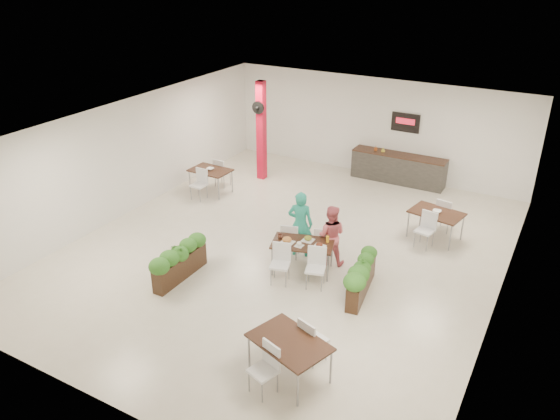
% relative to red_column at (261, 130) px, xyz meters
% --- Properties ---
extents(ground, '(12.00, 12.00, 0.00)m').
position_rel_red_column_xyz_m(ground, '(3.00, -3.79, -1.64)').
color(ground, beige).
rests_on(ground, ground).
extents(room_shell, '(10.10, 12.10, 3.22)m').
position_rel_red_column_xyz_m(room_shell, '(3.00, -3.79, 0.36)').
color(room_shell, white).
rests_on(room_shell, ground).
extents(red_column, '(0.40, 0.41, 3.20)m').
position_rel_red_column_xyz_m(red_column, '(0.00, 0.00, 0.00)').
color(red_column, red).
rests_on(red_column, ground).
extents(service_counter, '(3.00, 0.64, 2.20)m').
position_rel_red_column_xyz_m(service_counter, '(4.00, 1.86, -1.15)').
color(service_counter, '#2A2825').
rests_on(service_counter, ground).
extents(main_table, '(1.63, 1.90, 0.92)m').
position_rel_red_column_xyz_m(main_table, '(3.79, -4.51, -1.01)').
color(main_table, black).
rests_on(main_table, ground).
extents(diner_man, '(0.70, 0.56, 1.68)m').
position_rel_red_column_xyz_m(diner_man, '(3.40, -3.85, -0.80)').
color(diner_man, teal).
rests_on(diner_man, ground).
extents(diner_woman, '(0.86, 0.75, 1.49)m').
position_rel_red_column_xyz_m(diner_woman, '(4.20, -3.85, -0.90)').
color(diner_woman, '#E0636F').
rests_on(diner_woman, ground).
extents(planter_left, '(0.40, 1.74, 0.90)m').
position_rel_red_column_xyz_m(planter_left, '(1.51, -6.13, -1.15)').
color(planter_left, black).
rests_on(planter_left, ground).
extents(planter_right, '(0.60, 1.74, 0.91)m').
position_rel_red_column_xyz_m(planter_right, '(5.34, -4.70, -1.16)').
color(planter_right, black).
rests_on(planter_right, ground).
extents(side_table_a, '(1.25, 1.63, 0.92)m').
position_rel_red_column_xyz_m(side_table_a, '(-0.76, -1.77, -1.01)').
color(side_table_a, black).
rests_on(side_table_a, ground).
extents(side_table_b, '(1.42, 1.67, 0.92)m').
position_rel_red_column_xyz_m(side_table_b, '(6.06, -1.39, -1.01)').
color(side_table_b, black).
rests_on(side_table_b, ground).
extents(side_table_c, '(1.58, 1.67, 0.92)m').
position_rel_red_column_xyz_m(side_table_c, '(5.19, -7.72, -1.00)').
color(side_table_c, black).
rests_on(side_table_c, ground).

